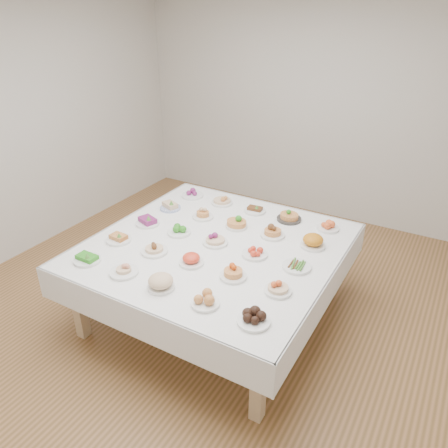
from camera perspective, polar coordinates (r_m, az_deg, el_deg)
The scene contains 27 objects.
room_envelope at distance 3.49m, azimuth -1.03°, elevation 13.80°, with size 5.02×5.02×2.81m.
display_table at distance 3.84m, azimuth -1.13°, elevation -3.53°, with size 2.08×2.08×0.75m.
dish_0 at distance 3.71m, azimuth -17.47°, elevation -4.15°, with size 0.21×0.21×0.10m.
dish_1 at distance 3.48m, azimuth -12.99°, elevation -5.72°, with size 0.22×0.22×0.10m.
dish_2 at distance 3.25m, azimuth -8.27°, elevation -7.45°, with size 0.23×0.23×0.13m.
dish_3 at distance 3.07m, azimuth -2.47°, elevation -9.86°, with size 0.20×0.20×0.10m.
dish_4 at distance 2.93m, azimuth 3.91°, elevation -12.04°, with size 0.22×0.22×0.10m.
dish_5 at distance 3.94m, azimuth -13.61°, elevation -1.71°, with size 0.22×0.22×0.09m.
dish_6 at distance 3.70m, azimuth -9.12°, elevation -3.01°, with size 0.22×0.22×0.11m.
dish_7 at distance 3.52m, azimuth -4.30°, elevation -4.54°, with size 0.20×0.20×0.11m.
dish_8 at distance 3.34m, azimuth 1.21°, elevation -6.17°, with size 0.21×0.21×0.13m.
dish_9 at distance 3.21m, azimuth 7.09°, elevation -8.03°, with size 0.20×0.20×0.12m.
dish_10 at distance 4.17m, azimuth -9.96°, elevation 0.50°, with size 0.22×0.22×0.10m.
dish_11 at distance 3.97m, azimuth -5.91°, elevation -0.75°, with size 0.21×0.21×0.09m.
dish_12 at distance 3.78m, azimuth -1.15°, elevation -1.76°, with size 0.24×0.24×0.13m.
dish_13 at distance 3.63m, azimuth 4.04°, elevation -3.62°, with size 0.21×0.21×0.09m.
dish_14 at distance 3.52m, azimuth 9.47°, elevation -5.43°, with size 0.23×0.23×0.05m.
dish_15 at distance 4.45m, azimuth -7.06°, elevation 2.44°, with size 0.21×0.21×0.10m.
dish_16 at distance 4.24m, azimuth -2.79°, elevation 1.37°, with size 0.20×0.20×0.11m.
dish_17 at distance 4.05m, azimuth 1.65°, elevation 0.37°, with size 0.20×0.20×0.13m.
dish_18 at distance 3.92m, azimuth 6.39°, elevation -0.80°, with size 0.22×0.22×0.13m.
dish_19 at distance 3.81m, azimuth 11.56°, elevation -2.06°, with size 0.21×0.21×0.13m.
dish_20 at distance 4.71m, azimuth -4.16°, elevation 4.13°, with size 0.23×0.23×0.10m.
dish_21 at distance 4.53m, azimuth -0.27°, elevation 3.36°, with size 0.22×0.22×0.13m.
dish_22 at distance 4.37m, azimuth 4.06°, elevation 1.95°, with size 0.21×0.21×0.08m.
dish_23 at distance 4.23m, azimuth 8.53°, elevation 1.29°, with size 0.23×0.23×0.14m.
dish_24 at distance 4.14m, azimuth 13.44°, elevation -0.25°, with size 0.20×0.20×0.08m.
Camera 1 is at (1.76, -2.91, 2.65)m, focal length 35.00 mm.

